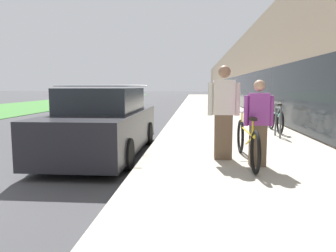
% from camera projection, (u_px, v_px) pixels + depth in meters
% --- Properties ---
extents(sidewalk_slab, '(4.25, 70.00, 0.13)m').
position_uv_depth(sidewalk_slab, '(209.00, 106.00, 24.56)').
color(sidewalk_slab, '#B2AA99').
rests_on(sidewalk_slab, ground).
extents(storefront_facade, '(10.01, 70.00, 5.05)m').
position_uv_depth(storefront_facade, '(280.00, 76.00, 31.60)').
color(storefront_facade, gray).
rests_on(storefront_facade, ground).
extents(lawn_strip, '(7.92, 70.00, 0.03)m').
position_uv_depth(lawn_strip, '(50.00, 104.00, 29.67)').
color(lawn_strip, '#3D7533').
rests_on(lawn_strip, ground).
extents(tandem_bicycle, '(0.52, 2.46, 0.90)m').
position_uv_depth(tandem_bicycle, '(247.00, 142.00, 6.14)').
color(tandem_bicycle, black).
rests_on(tandem_bicycle, sidewalk_slab).
extents(person_rider, '(0.52, 0.20, 1.53)m').
position_uv_depth(person_rider, '(258.00, 123.00, 5.78)').
color(person_rider, brown).
rests_on(person_rider, sidewalk_slab).
extents(person_bystander, '(0.62, 0.24, 1.82)m').
position_uv_depth(person_bystander, '(224.00, 113.00, 6.34)').
color(person_bystander, brown).
rests_on(person_bystander, sidewalk_slab).
extents(bike_rack_hoop, '(0.05, 0.60, 0.84)m').
position_uv_depth(bike_rack_hoop, '(278.00, 119.00, 9.20)').
color(bike_rack_hoop, '#4C4C51').
rests_on(bike_rack_hoop, sidewalk_slab).
extents(cruiser_bike_nearest, '(0.52, 1.84, 0.91)m').
position_uv_depth(cruiser_bike_nearest, '(276.00, 120.00, 10.30)').
color(cruiser_bike_nearest, black).
rests_on(cruiser_bike_nearest, sidewalk_slab).
extents(cruiser_bike_middle, '(0.52, 1.72, 0.89)m').
position_uv_depth(cruiser_bike_middle, '(261.00, 114.00, 12.41)').
color(cruiser_bike_middle, black).
rests_on(cruiser_bike_middle, sidewalk_slab).
extents(cruiser_bike_farthest, '(0.52, 1.75, 0.84)m').
position_uv_depth(cruiser_bike_farthest, '(258.00, 111.00, 14.39)').
color(cruiser_bike_farthest, black).
rests_on(cruiser_bike_farthest, sidewalk_slab).
extents(parked_sedan_curbside, '(1.83, 4.57, 1.58)m').
position_uv_depth(parked_sedan_curbside, '(104.00, 124.00, 7.39)').
color(parked_sedan_curbside, black).
rests_on(parked_sedan_curbside, ground).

